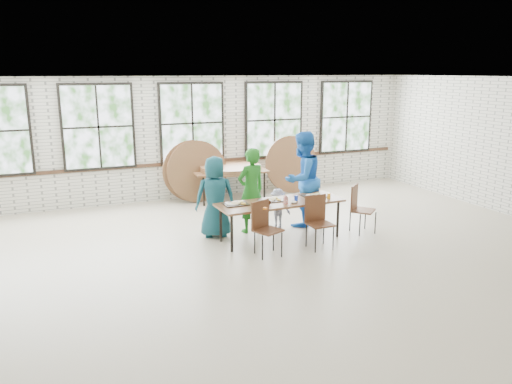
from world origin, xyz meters
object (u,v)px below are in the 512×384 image
Objects in this scene: storage_table at (231,173)px; chair_near_right at (318,217)px; chair_near_left at (264,223)px; dining_table at (280,204)px.

chair_near_right is at bearing -81.99° from storage_table.
chair_near_right reaches higher than storage_table.
storage_table is at bearing 55.24° from chair_near_left.
chair_near_right is 3.79m from storage_table.
dining_table is 1.32× the size of storage_table.
dining_table is 0.78m from chair_near_right.
chair_near_left is 0.52× the size of storage_table.
dining_table is at bearing 22.12° from chair_near_left.
chair_near_left reaches higher than dining_table.
dining_table is 2.56× the size of chair_near_left.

